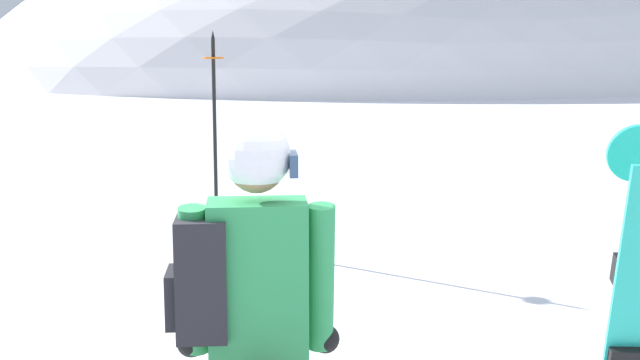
# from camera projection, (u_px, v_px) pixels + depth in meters

# --- Properties ---
(ridge_peak_main) EXTENTS (38.05, 34.24, 14.73)m
(ridge_peak_main) POSITION_uv_depth(u_px,v_px,m) (352.00, 77.00, 44.44)
(ridge_peak_main) COLOR white
(ridge_peak_main) RESTS_ON ground
(snowboarder_main) EXTENTS (0.64, 1.83, 1.71)m
(snowboarder_main) POSITION_uv_depth(u_px,v_px,m) (250.00, 336.00, 3.11)
(snowboarder_main) COLOR black
(snowboarder_main) RESTS_ON ground
(spare_snowboard) EXTENTS (0.28, 0.43, 1.61)m
(spare_snowboard) POSITION_uv_depth(u_px,v_px,m) (639.00, 299.00, 3.88)
(spare_snowboard) COLOR #23B7A3
(spare_snowboard) RESTS_ON ground
(piste_marker_near) EXTENTS (0.20, 0.20, 2.08)m
(piste_marker_near) POSITION_uv_depth(u_px,v_px,m) (215.00, 125.00, 8.13)
(piste_marker_near) COLOR black
(piste_marker_near) RESTS_ON ground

